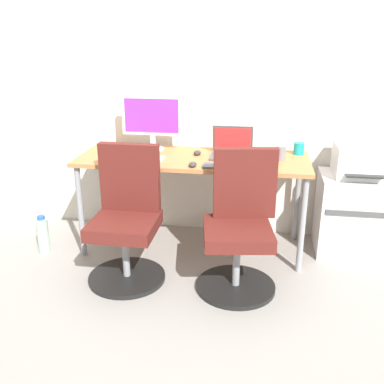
{
  "coord_description": "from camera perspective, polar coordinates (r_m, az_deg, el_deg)",
  "views": [
    {
      "loc": [
        0.5,
        -3.22,
        1.65
      ],
      "look_at": [
        0.0,
        -0.05,
        0.49
      ],
      "focal_mm": 41.43,
      "sensor_mm": 36.0,
      "label": 1
    }
  ],
  "objects": [
    {
      "name": "side_cabinet",
      "position": [
        3.68,
        20.07,
        -2.7
      ],
      "size": [
        0.55,
        0.45,
        0.63
      ],
      "color": "silver",
      "rests_on": "ground"
    },
    {
      "name": "mouse_by_laptop",
      "position": [
        3.44,
        0.7,
        5.09
      ],
      "size": [
        0.06,
        0.1,
        0.03
      ],
      "primitive_type": "ellipsoid",
      "color": "#2D2D2D",
      "rests_on": "desk"
    },
    {
      "name": "coffee_mug",
      "position": [
        3.54,
        13.6,
        5.46
      ],
      "size": [
        0.08,
        0.08,
        0.09
      ],
      "primitive_type": "cylinder",
      "color": "teal",
      "rests_on": "desk"
    },
    {
      "name": "water_bottle_on_floor",
      "position": [
        3.69,
        -18.62,
        -5.25
      ],
      "size": [
        0.09,
        0.09,
        0.31
      ],
      "color": "#A5D8B2",
      "rests_on": "ground"
    },
    {
      "name": "keyboard_by_laptop",
      "position": [
        3.11,
        4.54,
        3.29
      ],
      "size": [
        0.34,
        0.12,
        0.02
      ],
      "primitive_type": "cube",
      "color": "#515156",
      "rests_on": "desk"
    },
    {
      "name": "open_laptop",
      "position": [
        3.4,
        5.13,
        5.49
      ],
      "size": [
        0.31,
        0.27,
        0.22
      ],
      "color": "#4C4C51",
      "rests_on": "desk"
    },
    {
      "name": "pen_cup",
      "position": [
        3.35,
        11.37,
        4.93
      ],
      "size": [
        0.07,
        0.07,
        0.1
      ],
      "primitive_type": "cylinder",
      "color": "slate",
      "rests_on": "desk"
    },
    {
      "name": "back_wall",
      "position": [
        3.67,
        1.13,
        14.39
      ],
      "size": [
        4.4,
        0.04,
        2.6
      ],
      "primitive_type": "cube",
      "color": "silver",
      "rests_on": "ground"
    },
    {
      "name": "desktop_monitor",
      "position": [
        3.56,
        -5.18,
        9.37
      ],
      "size": [
        0.48,
        0.18,
        0.43
      ],
      "color": "silver",
      "rests_on": "desk"
    },
    {
      "name": "office_chair_right",
      "position": [
        2.97,
        6.14,
        -4.64
      ],
      "size": [
        0.54,
        0.54,
        0.94
      ],
      "color": "black",
      "rests_on": "ground"
    },
    {
      "name": "desk",
      "position": [
        3.39,
        0.13,
        3.39
      ],
      "size": [
        1.75,
        0.64,
        0.76
      ],
      "color": "#B77542",
      "rests_on": "ground"
    },
    {
      "name": "keyboard_by_monitor",
      "position": [
        3.34,
        -6.51,
        4.38
      ],
      "size": [
        0.34,
        0.12,
        0.02
      ],
      "primitive_type": "cube",
      "color": "#B7B7B7",
      "rests_on": "desk"
    },
    {
      "name": "ground_plane",
      "position": [
        3.65,
        0.12,
        -7.01
      ],
      "size": [
        5.28,
        5.28,
        0.0
      ],
      "primitive_type": "plane",
      "color": "gray"
    },
    {
      "name": "printer",
      "position": [
        3.54,
        20.89,
        3.77
      ],
      "size": [
        0.38,
        0.4,
        0.24
      ],
      "color": "silver",
      "rests_on": "side_cabinet"
    },
    {
      "name": "mouse_by_monitor",
      "position": [
        3.13,
        0.09,
        3.58
      ],
      "size": [
        0.06,
        0.1,
        0.03
      ],
      "primitive_type": "ellipsoid",
      "color": "#2D2D2D",
      "rests_on": "desk"
    },
    {
      "name": "office_chair_left",
      "position": [
        3.1,
        -8.39,
        -3.68
      ],
      "size": [
        0.54,
        0.54,
        0.94
      ],
      "color": "black",
      "rests_on": "ground"
    }
  ]
}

